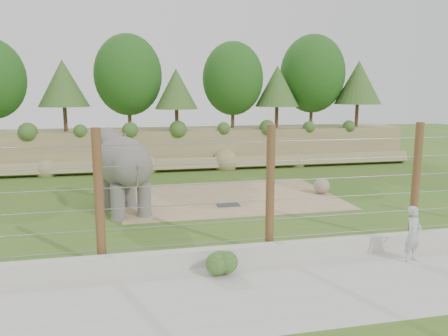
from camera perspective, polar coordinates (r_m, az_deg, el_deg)
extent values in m
plane|color=#376921|center=(17.99, 1.38, -6.09)|extent=(90.00, 90.00, 0.00)
cube|color=olive|center=(30.30, -4.49, 2.81)|extent=(30.00, 4.00, 2.50)
cube|color=olive|center=(28.18, -3.81, 0.44)|extent=(30.00, 1.37, 1.07)
cylinder|color=#3F2B19|center=(29.59, -20.02, 6.04)|extent=(0.24, 0.24, 1.58)
sphere|color=#184410|center=(29.55, -20.26, 10.18)|extent=(3.60, 3.60, 3.60)
cylinder|color=#3F2B19|center=(29.83, -12.23, 6.77)|extent=(0.24, 0.24, 1.92)
sphere|color=#184410|center=(29.82, -12.41, 11.79)|extent=(4.40, 4.40, 4.40)
cylinder|color=#3F2B19|center=(28.82, -6.19, 6.31)|extent=(0.24, 0.24, 1.40)
sphere|color=#184410|center=(28.77, -6.26, 10.09)|extent=(3.20, 3.20, 3.20)
cylinder|color=#3F2B19|center=(30.48, 1.14, 6.95)|extent=(0.24, 0.24, 1.82)
sphere|color=#184410|center=(30.46, 1.16, 11.60)|extent=(4.16, 4.16, 4.16)
cylinder|color=#3F2B19|center=(30.76, 6.88, 6.62)|extent=(0.24, 0.24, 1.50)
sphere|color=#184410|center=(30.72, 6.96, 10.42)|extent=(3.44, 3.44, 3.44)
cylinder|color=#3F2B19|center=(32.78, 11.31, 7.15)|extent=(0.24, 0.24, 2.03)
sphere|color=#184410|center=(32.78, 11.47, 11.96)|extent=(4.64, 4.64, 4.64)
cylinder|color=#3F2B19|center=(33.05, 16.94, 6.60)|extent=(0.24, 0.24, 1.64)
sphere|color=#184410|center=(33.02, 17.13, 10.47)|extent=(3.76, 3.76, 3.76)
cube|color=#9D7E5C|center=(20.92, 0.75, -3.79)|extent=(10.00, 7.00, 0.02)
cube|color=#262628|center=(19.33, 0.55, -4.85)|extent=(1.00, 0.60, 0.03)
sphere|color=gray|center=(21.99, 12.65, -2.30)|extent=(0.78, 0.78, 0.78)
cube|color=beige|center=(13.35, 6.60, -10.77)|extent=(26.00, 0.35, 0.50)
cube|color=beige|center=(11.72, 9.87, -15.18)|extent=(26.00, 4.00, 0.01)
cylinder|color=brown|center=(12.67, -16.00, -3.94)|extent=(0.26, 0.26, 4.00)
cylinder|color=brown|center=(13.30, 6.05, -2.96)|extent=(0.26, 0.26, 4.00)
cylinder|color=brown|center=(15.60, 23.76, -1.85)|extent=(0.26, 0.26, 4.00)
cylinder|color=gray|center=(13.71, 5.93, -9.09)|extent=(20.00, 0.02, 0.02)
cylinder|color=gray|center=(13.53, 5.98, -6.68)|extent=(20.00, 0.02, 0.02)
cylinder|color=gray|center=(13.37, 6.03, -4.21)|extent=(20.00, 0.02, 0.02)
cylinder|color=gray|center=(13.24, 6.07, -1.69)|extent=(20.00, 0.02, 0.02)
cylinder|color=gray|center=(13.13, 6.12, 0.87)|extent=(20.00, 0.02, 0.02)
cylinder|color=gray|center=(13.05, 6.17, 3.48)|extent=(20.00, 0.02, 0.02)
sphere|color=#294E1D|center=(12.15, -0.34, -12.45)|extent=(0.63, 0.63, 0.63)
imported|color=silver|center=(14.06, 23.49, -7.92)|extent=(0.72, 0.61, 1.66)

